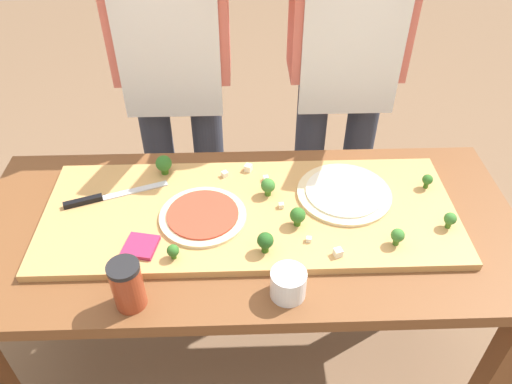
% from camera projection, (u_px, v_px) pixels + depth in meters
% --- Properties ---
extents(ground_plane, '(8.00, 8.00, 0.00)m').
position_uv_depth(ground_plane, '(250.00, 363.00, 1.90)').
color(ground_plane, brown).
extents(prep_table, '(1.55, 0.68, 0.75)m').
position_uv_depth(prep_table, '(248.00, 249.00, 1.48)').
color(prep_table, brown).
rests_on(prep_table, ground).
extents(cutting_board, '(1.18, 0.45, 0.02)m').
position_uv_depth(cutting_board, '(250.00, 213.00, 1.42)').
color(cutting_board, tan).
rests_on(cutting_board, prep_table).
extents(chefs_knife, '(0.29, 0.12, 0.02)m').
position_uv_depth(chefs_knife, '(102.00, 197.00, 1.45)').
color(chefs_knife, '#B7BABF').
rests_on(chefs_knife, cutting_board).
extents(pizza_whole_white_garlic, '(0.28, 0.28, 0.02)m').
position_uv_depth(pizza_whole_white_garlic, '(344.00, 193.00, 1.46)').
color(pizza_whole_white_garlic, beige).
rests_on(pizza_whole_white_garlic, cutting_board).
extents(pizza_whole_tomato_red, '(0.24, 0.24, 0.02)m').
position_uv_depth(pizza_whole_tomato_red, '(203.00, 216.00, 1.39)').
color(pizza_whole_tomato_red, beige).
rests_on(pizza_whole_tomato_red, cutting_board).
extents(pizza_slice_near_right, '(0.10, 0.10, 0.01)m').
position_uv_depth(pizza_slice_near_right, '(141.00, 246.00, 1.30)').
color(pizza_slice_near_right, '#9E234C').
rests_on(pizza_slice_near_right, cutting_board).
extents(broccoli_floret_front_mid, '(0.05, 0.05, 0.06)m').
position_uv_depth(broccoli_floret_front_mid, '(164.00, 164.00, 1.52)').
color(broccoli_floret_front_mid, '#366618').
rests_on(broccoli_floret_front_mid, cutting_board).
extents(broccoli_floret_front_right, '(0.04, 0.04, 0.06)m').
position_uv_depth(broccoli_floret_front_right, '(268.00, 186.00, 1.45)').
color(broccoli_floret_front_right, '#3F7220').
rests_on(broccoli_floret_front_right, cutting_board).
extents(broccoli_floret_center_right, '(0.03, 0.03, 0.05)m').
position_uv_depth(broccoli_floret_center_right, '(427.00, 180.00, 1.47)').
color(broccoli_floret_center_right, '#366618').
rests_on(broccoli_floret_center_right, cutting_board).
extents(broccoli_floret_front_left, '(0.03, 0.03, 0.04)m').
position_uv_depth(broccoli_floret_front_left, '(173.00, 251.00, 1.26)').
color(broccoli_floret_front_left, '#366618').
rests_on(broccoli_floret_front_left, cutting_board).
extents(broccoli_floret_back_left, '(0.04, 0.04, 0.06)m').
position_uv_depth(broccoli_floret_back_left, '(265.00, 241.00, 1.27)').
color(broccoli_floret_back_left, '#2C5915').
rests_on(broccoli_floret_back_left, cutting_board).
extents(broccoli_floret_back_mid, '(0.04, 0.04, 0.05)m').
position_uv_depth(broccoli_floret_back_mid, '(398.00, 236.00, 1.30)').
color(broccoli_floret_back_mid, '#3F7220').
rests_on(broccoli_floret_back_mid, cutting_board).
extents(broccoli_floret_back_right, '(0.04, 0.04, 0.06)m').
position_uv_depth(broccoli_floret_back_right, '(298.00, 216.00, 1.35)').
color(broccoli_floret_back_right, '#366618').
rests_on(broccoli_floret_back_right, cutting_board).
extents(broccoli_floret_center_left, '(0.03, 0.03, 0.05)m').
position_uv_depth(broccoli_floret_center_left, '(450.00, 219.00, 1.34)').
color(broccoli_floret_center_left, '#3F7220').
rests_on(broccoli_floret_center_left, cutting_board).
extents(cheese_crumble_a, '(0.03, 0.03, 0.02)m').
position_uv_depth(cheese_crumble_a, '(338.00, 252.00, 1.28)').
color(cheese_crumble_a, silver).
rests_on(cheese_crumble_a, cutting_board).
extents(cheese_crumble_b, '(0.02, 0.02, 0.01)m').
position_uv_depth(cheese_crumble_b, '(309.00, 239.00, 1.32)').
color(cheese_crumble_b, silver).
rests_on(cheese_crumble_b, cutting_board).
extents(cheese_crumble_c, '(0.02, 0.02, 0.01)m').
position_uv_depth(cheese_crumble_c, '(281.00, 206.00, 1.42)').
color(cheese_crumble_c, silver).
rests_on(cheese_crumble_c, cutting_board).
extents(cheese_crumble_d, '(0.02, 0.02, 0.02)m').
position_uv_depth(cheese_crumble_d, '(266.00, 178.00, 1.51)').
color(cheese_crumble_d, white).
rests_on(cheese_crumble_d, cutting_board).
extents(cheese_crumble_e, '(0.03, 0.03, 0.02)m').
position_uv_depth(cheese_crumble_e, '(248.00, 168.00, 1.55)').
color(cheese_crumble_e, silver).
rests_on(cheese_crumble_e, cutting_board).
extents(cheese_crumble_f, '(0.02, 0.02, 0.02)m').
position_uv_depth(cheese_crumble_f, '(225.00, 174.00, 1.53)').
color(cheese_crumble_f, white).
rests_on(cheese_crumble_f, cutting_board).
extents(flour_cup, '(0.09, 0.09, 0.08)m').
position_uv_depth(flour_cup, '(288.00, 285.00, 1.20)').
color(flour_cup, white).
rests_on(flour_cup, prep_table).
extents(sauce_jar, '(0.08, 0.08, 0.13)m').
position_uv_depth(sauce_jar, '(127.00, 285.00, 1.15)').
color(sauce_jar, '#99381E').
rests_on(sauce_jar, prep_table).
extents(cook_left, '(0.54, 0.39, 1.67)m').
position_uv_depth(cook_left, '(172.00, 49.00, 1.71)').
color(cook_left, '#333847').
rests_on(cook_left, ground).
extents(cook_right, '(0.54, 0.39, 1.67)m').
position_uv_depth(cook_right, '(347.00, 46.00, 1.73)').
color(cook_right, '#333847').
rests_on(cook_right, ground).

